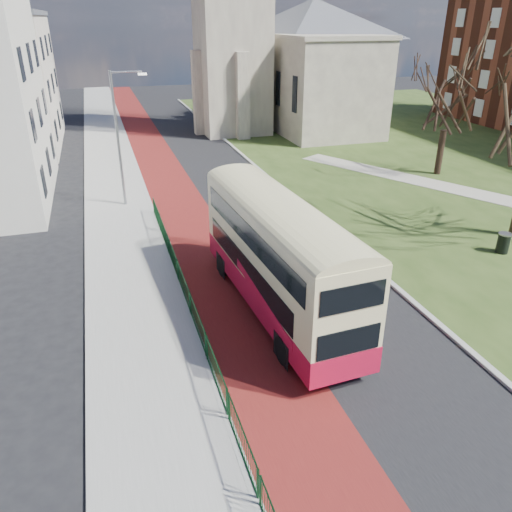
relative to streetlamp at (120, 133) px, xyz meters
name	(u,v)px	position (x,y,z in m)	size (l,w,h in m)	color
ground	(295,360)	(4.35, -18.00, -4.59)	(160.00, 160.00, 0.00)	black
road_carriageway	(211,188)	(5.85, 2.00, -4.59)	(9.00, 120.00, 0.01)	black
bus_lane	(173,191)	(3.15, 2.00, -4.59)	(3.40, 120.00, 0.01)	#591414
pavement_west	(116,196)	(-0.65, 2.00, -4.53)	(4.00, 120.00, 0.12)	gray
kerb_west	(146,193)	(1.35, 2.00, -4.53)	(0.25, 120.00, 0.13)	#999993
kerb_east	(264,174)	(10.45, 4.00, -4.53)	(0.25, 80.00, 0.13)	#999993
grass_green	(481,155)	(30.35, 4.00, -4.57)	(40.00, 80.00, 0.04)	#2C4117
pedestrian_railing	(190,303)	(1.40, -14.00, -4.04)	(0.07, 24.00, 1.12)	black
streetlamp	(120,133)	(0.00, 0.00, 0.00)	(2.13, 0.18, 8.00)	gray
bus	(278,252)	(4.85, -14.66, -2.00)	(3.18, 11.00, 4.54)	#AC0F2D
winter_tree_far	(450,93)	(23.10, 0.19, 1.34)	(7.24, 7.24, 8.51)	black
litter_bin	(503,243)	(17.56, -12.94, -4.03)	(0.84, 0.84, 1.04)	black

